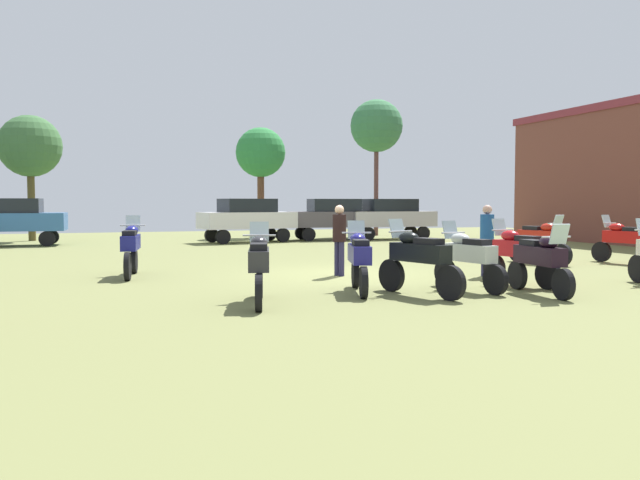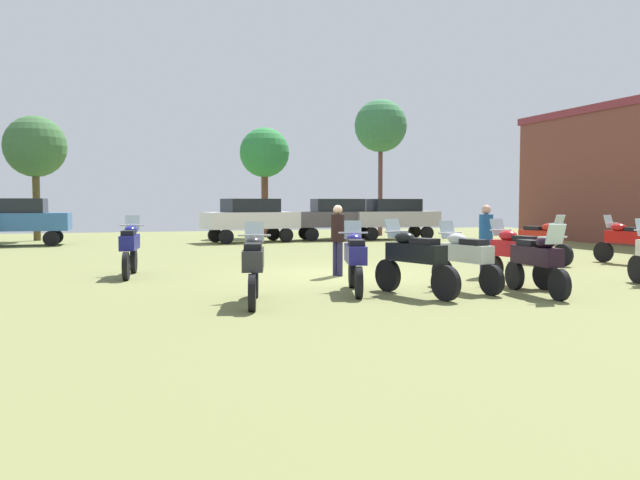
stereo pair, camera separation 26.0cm
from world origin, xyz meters
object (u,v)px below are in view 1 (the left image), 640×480
motorcycle_7 (359,258)px  car_5 (390,216)px  person_2 (339,235)px  car_4 (11,218)px  tree_5 (376,127)px  motorcycle_11 (468,257)px  motorcycle_10 (131,247)px  motorcycle_2 (519,253)px  car_2 (247,217)px  motorcycle_3 (540,240)px  person_3 (487,234)px  motorcycle_1 (540,259)px  motorcycle_4 (419,258)px  tree_1 (261,154)px  car_1 (334,216)px  motorcycle_5 (259,264)px  motorcycle_6 (625,240)px  tree_3 (30,147)px

motorcycle_7 → car_5: size_ratio=0.49×
person_2 → car_4: bearing=11.3°
person_2 → tree_5: 20.35m
motorcycle_7 → motorcycle_11: size_ratio=1.02×
car_5 → tree_5: bearing=-10.7°
motorcycle_10 → motorcycle_11: 8.16m
person_2 → tree_5: tree_5 is taller
motorcycle_2 → car_2: size_ratio=0.49×
motorcycle_3 → person_3: size_ratio=1.26×
car_4 → motorcycle_1: bearing=-145.5°
motorcycle_2 → motorcycle_4: (-2.88, -0.76, 0.02)m
tree_1 → motorcycle_10: bearing=-113.6°
car_4 → person_3: size_ratio=2.47×
car_1 → person_3: size_ratio=2.48×
motorcycle_10 → car_4: 14.05m
motorcycle_2 → car_4: bearing=115.7°
car_2 → motorcycle_10: bearing=144.9°
motorcycle_11 → person_3: bearing=38.8°
motorcycle_5 → car_2: (3.70, 17.83, 0.44)m
motorcycle_5 → person_2: 4.76m
motorcycle_3 → motorcycle_7: motorcycle_3 is taller
motorcycle_6 → car_1: 14.91m
motorcycle_5 → car_2: car_2 is taller
motorcycle_11 → car_4: bearing=110.0°
motorcycle_1 → car_1: size_ratio=0.50×
motorcycle_5 → car_2: bearing=92.3°
car_5 → motorcycle_7: bearing=154.4°
motorcycle_4 → motorcycle_7: size_ratio=1.04×
motorcycle_1 → motorcycle_2: 1.50m
motorcycle_1 → motorcycle_4: (-2.36, 0.65, 0.03)m
tree_5 → motorcycle_7: bearing=-114.5°
car_2 → car_5: same height
motorcycle_11 → motorcycle_3: bearing=29.9°
car_5 → tree_3: (-16.77, 4.20, 3.28)m
car_5 → motorcycle_4: bearing=157.9°
car_5 → person_3: bearing=164.8°
motorcycle_1 → motorcycle_5: 5.62m
motorcycle_7 → person_3: bearing=39.0°
motorcycle_3 → tree_5: 17.59m
motorcycle_4 → person_2: (-0.28, 3.73, 0.30)m
car_2 → car_4: bearing=74.8°
motorcycle_4 → person_2: 3.75m
motorcycle_5 → motorcycle_7: 2.40m
motorcycle_2 → motorcycle_10: (-8.10, 4.45, 0.02)m
motorcycle_3 → person_2: bearing=-4.6°
car_1 → car_5: size_ratio=1.02×
motorcycle_5 → person_3: (6.43, 2.53, 0.31)m
motorcycle_1 → motorcycle_6: bearing=-140.2°
person_2 → tree_3: size_ratio=0.30×
motorcycle_2 → car_4: (-12.34, 17.84, 0.45)m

